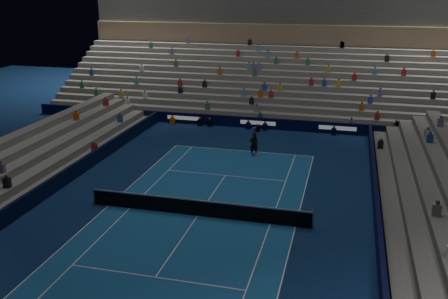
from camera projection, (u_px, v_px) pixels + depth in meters
name	position (u px, v px, depth m)	size (l,w,h in m)	color
ground	(198.00, 216.00, 28.04)	(90.00, 90.00, 0.00)	#0C224C
court_surface	(198.00, 216.00, 28.04)	(10.97, 23.77, 0.01)	#19528D
sponsor_barrier_far	(258.00, 123.00, 44.91)	(44.00, 0.25, 1.00)	black
sponsor_barrier_east	(378.00, 227.00, 25.62)	(0.25, 37.00, 1.00)	black
sponsor_barrier_west	(44.00, 191.00, 30.15)	(0.25, 37.00, 1.00)	black
grandstand_main	(275.00, 74.00, 52.65)	(44.00, 15.20, 11.20)	slate
tennis_net	(198.00, 208.00, 27.89)	(12.90, 0.10, 1.10)	#B2B2B7
tennis_player	(254.00, 144.00, 37.68)	(0.66, 0.43, 1.81)	black
broadcast_camera	(258.00, 128.00, 44.14)	(0.54, 0.91, 0.54)	black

